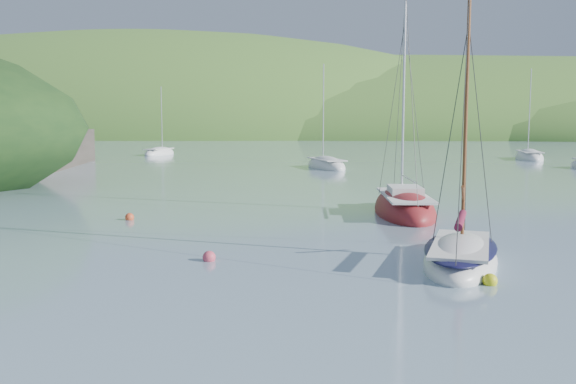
# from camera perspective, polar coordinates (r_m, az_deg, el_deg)

# --- Properties ---
(ground) EXTENTS (700.00, 700.00, 0.00)m
(ground) POSITION_cam_1_polar(r_m,az_deg,el_deg) (17.90, 1.28, -8.74)
(ground) COLOR #7696A3
(ground) RESTS_ON ground
(shoreline_hills) EXTENTS (690.00, 135.00, 56.00)m
(shoreline_hills) POSITION_cam_1_polar(r_m,az_deg,el_deg) (190.02, 2.08, 5.18)
(shoreline_hills) COLOR #3A732B
(shoreline_hills) RESTS_ON ground
(daysailer_white) EXTENTS (3.62, 6.69, 9.74)m
(daysailer_white) POSITION_cam_1_polar(r_m,az_deg,el_deg) (21.69, 15.08, -5.65)
(daysailer_white) COLOR white
(daysailer_white) RESTS_ON ground
(sloop_red) EXTENTS (3.30, 8.28, 12.02)m
(sloop_red) POSITION_cam_1_polar(r_m,az_deg,el_deg) (32.26, 10.29, -1.54)
(sloop_red) COLOR maroon
(sloop_red) RESTS_ON ground
(distant_sloop_a) EXTENTS (5.19, 7.90, 10.65)m
(distant_sloop_a) POSITION_cam_1_polar(r_m,az_deg,el_deg) (60.64, 3.41, 2.29)
(distant_sloop_a) COLOR white
(distant_sloop_a) RESTS_ON ground
(distant_sloop_b) EXTENTS (3.42, 8.07, 11.22)m
(distant_sloop_b) POSITION_cam_1_polar(r_m,az_deg,el_deg) (78.52, 20.65, 2.87)
(distant_sloop_b) COLOR white
(distant_sloop_b) RESTS_ON ground
(distant_sloop_c) EXTENTS (3.54, 6.98, 9.50)m
(distant_sloop_c) POSITION_cam_1_polar(r_m,az_deg,el_deg) (84.03, -11.35, 3.37)
(distant_sloop_c) COLOR white
(distant_sloop_c) RESTS_ON ground
(mooring_buoys) EXTENTS (23.25, 10.84, 0.44)m
(mooring_buoys) POSITION_cam_1_polar(r_m,az_deg,el_deg) (23.67, 5.09, -4.67)
(mooring_buoys) COLOR #C4C614
(mooring_buoys) RESTS_ON ground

